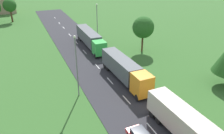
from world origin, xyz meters
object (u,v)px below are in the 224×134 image
(tree_oak, at_px, (10,5))
(tree_pine, at_px, (143,27))
(truck_lead, at_px, (196,133))
(truck_second, at_px, (125,69))
(lamppost_third, at_px, (97,19))
(truck_third, at_px, (90,38))
(distant_building, at_px, (0,4))
(lamppost_second, at_px, (77,64))

(tree_oak, height_order, tree_pine, tree_pine)
(truck_lead, height_order, truck_second, truck_second)
(tree_pine, bearing_deg, lamppost_third, 110.12)
(tree_oak, relative_size, tree_pine, 0.96)
(tree_oak, bearing_deg, truck_third, -63.94)
(tree_oak, relative_size, distant_building, 0.68)
(truck_second, relative_size, tree_oak, 1.82)
(lamppost_second, bearing_deg, lamppost_third, 64.55)
(lamppost_second, xyz_separation_m, lamppost_third, (12.37, 25.99, -0.40))
(truck_third, height_order, tree_oak, tree_oak)
(tree_pine, relative_size, distant_building, 0.70)
(truck_lead, distance_m, truck_third, 33.80)
(truck_second, height_order, distant_building, distant_building)
(truck_third, height_order, tree_pine, tree_pine)
(truck_lead, relative_size, tree_pine, 1.88)
(lamppost_second, bearing_deg, tree_pine, 34.02)
(truck_third, xyz_separation_m, lamppost_second, (-8.07, -18.99, 2.96))
(lamppost_second, relative_size, tree_pine, 1.20)
(lamppost_second, height_order, lamppost_third, lamppost_second)
(truck_second, bearing_deg, distant_building, 106.08)
(truck_lead, height_order, lamppost_second, lamppost_second)
(truck_second, height_order, lamppost_second, lamppost_second)
(lamppost_second, relative_size, distant_building, 0.84)
(tree_oak, xyz_separation_m, tree_pine, (25.30, -39.50, 0.07))
(lamppost_third, xyz_separation_m, tree_oak, (-20.12, 25.35, 0.61))
(truck_second, xyz_separation_m, distant_building, (-19.46, 67.50, 1.18))
(truck_third, relative_size, tree_oak, 2.03)
(truck_lead, relative_size, truck_third, 0.96)
(truck_lead, relative_size, tree_oak, 1.95)
(lamppost_second, distance_m, tree_pine, 21.18)
(truck_third, bearing_deg, distant_building, 111.33)
(truck_second, height_order, tree_pine, tree_pine)
(truck_second, distance_m, distant_building, 70.25)
(truck_third, bearing_deg, lamppost_second, -113.03)
(truck_lead, relative_size, distant_building, 1.32)
(truck_second, bearing_deg, truck_third, 90.04)
(tree_pine, bearing_deg, truck_third, 143.01)
(truck_third, bearing_deg, tree_pine, -36.99)
(truck_lead, bearing_deg, distant_building, 103.18)
(lamppost_second, height_order, tree_pine, lamppost_second)
(tree_pine, bearing_deg, lamppost_second, -145.98)
(lamppost_third, bearing_deg, lamppost_second, -115.45)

